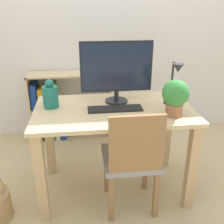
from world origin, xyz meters
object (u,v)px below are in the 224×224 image
object	(u,v)px
bookshelf	(58,111)
desk_lamp	(175,80)
monitor	(116,69)
keyboard	(115,109)
potted_plant	(175,96)
vase	(50,96)
chair	(132,158)

from	to	relation	value
bookshelf	desk_lamp	bearing A→B (deg)	-44.94
bookshelf	monitor	bearing A→B (deg)	-56.30
keyboard	potted_plant	distance (m)	0.44
vase	desk_lamp	distance (m)	0.93
vase	chair	distance (m)	0.76
potted_plant	bookshelf	distance (m)	1.55
monitor	potted_plant	bearing A→B (deg)	-40.87
vase	potted_plant	distance (m)	0.91
monitor	bookshelf	xyz separation A→B (m)	(-0.55, 0.82, -0.66)
keyboard	monitor	bearing A→B (deg)	79.10
keyboard	vase	xyz separation A→B (m)	(-0.47, 0.11, 0.08)
desk_lamp	potted_plant	distance (m)	0.19
keyboard	chair	xyz separation A→B (m)	(0.09, -0.23, -0.28)
vase	potted_plant	bearing A→B (deg)	-16.88
monitor	keyboard	bearing A→B (deg)	-100.90
chair	desk_lamp	bearing A→B (deg)	30.06
chair	bookshelf	bearing A→B (deg)	110.54
keyboard	bookshelf	bearing A→B (deg)	117.60
vase	chair	size ratio (longest dim) A/B	0.26
keyboard	bookshelf	size ratio (longest dim) A/B	0.46
keyboard	chair	distance (m)	0.38
desk_lamp	bookshelf	xyz separation A→B (m)	(-0.96, 0.96, -0.59)
keyboard	chair	world-z (taller)	chair
desk_lamp	chair	distance (m)	0.65
desk_lamp	potted_plant	world-z (taller)	desk_lamp
chair	keyboard	bearing A→B (deg)	105.61
bookshelf	vase	bearing A→B (deg)	-87.23
vase	desk_lamp	bearing A→B (deg)	-5.54
monitor	vase	xyz separation A→B (m)	(-0.50, -0.05, -0.17)
monitor	vase	distance (m)	0.54
keyboard	vase	world-z (taller)	vase
keyboard	chair	size ratio (longest dim) A/B	0.48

